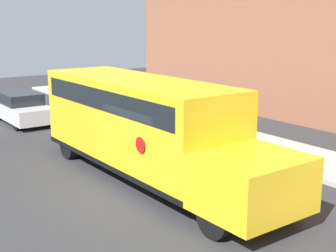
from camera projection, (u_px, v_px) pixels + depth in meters
name	position (u px, v px, depth m)	size (l,w,h in m)	color
ground_plane	(137.00, 192.00, 13.74)	(60.00, 60.00, 0.00)	#333335
sidewalk_strip	(284.00, 153.00, 17.47)	(44.00, 3.00, 0.15)	#B2ADA3
school_bus	(144.00, 123.00, 14.67)	(10.29, 2.57, 3.13)	yellow
parked_car	(22.00, 108.00, 22.80)	(4.32, 1.79, 1.47)	silver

